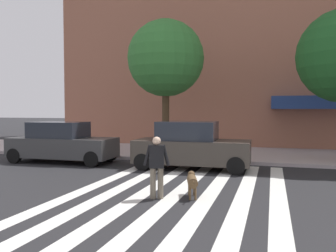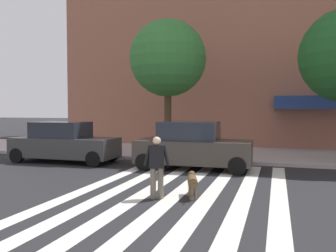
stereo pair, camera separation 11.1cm
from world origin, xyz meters
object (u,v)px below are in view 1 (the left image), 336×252
object	(u,v)px
parked_car_behind_first	(191,146)
street_tree_nearest	(166,59)
pedestrian_dog_walker	(157,164)
parked_car_near_curb	(62,143)
dog_on_leash	(192,181)

from	to	relation	value
parked_car_behind_first	street_tree_nearest	xyz separation A→B (m)	(-1.94, 2.88, 3.95)
parked_car_behind_first	pedestrian_dog_walker	size ratio (longest dim) A/B	2.78
parked_car_near_curb	pedestrian_dog_walker	world-z (taller)	parked_car_near_curb
dog_on_leash	parked_car_near_curb	bearing A→B (deg)	147.89
parked_car_near_curb	dog_on_leash	world-z (taller)	parked_car_near_curb
parked_car_near_curb	dog_on_leash	bearing A→B (deg)	-32.11
street_tree_nearest	parked_car_behind_first	bearing A→B (deg)	-56.06
street_tree_nearest	parked_car_near_curb	bearing A→B (deg)	-144.01
pedestrian_dog_walker	dog_on_leash	xyz separation A→B (m)	(0.86, 0.42, -0.48)
street_tree_nearest	dog_on_leash	size ratio (longest dim) A/B	6.14
pedestrian_dog_walker	street_tree_nearest	bearing A→B (deg)	105.56
parked_car_behind_first	street_tree_nearest	world-z (taller)	street_tree_nearest
parked_car_near_curb	street_tree_nearest	bearing A→B (deg)	35.99
parked_car_behind_first	dog_on_leash	xyz separation A→B (m)	(1.05, -4.37, -0.45)
street_tree_nearest	pedestrian_dog_walker	bearing A→B (deg)	-74.44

